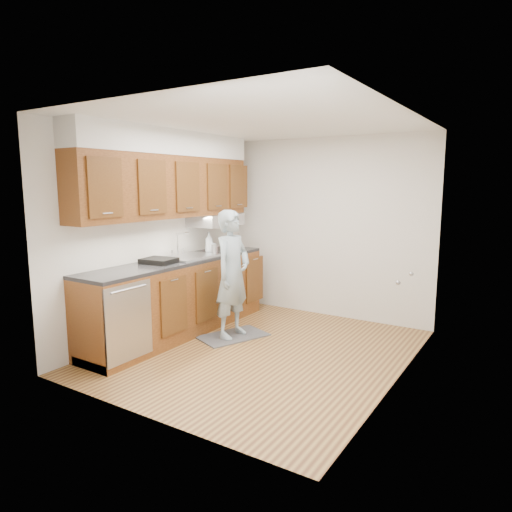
{
  "coord_description": "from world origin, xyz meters",
  "views": [
    {
      "loc": [
        2.56,
        -4.18,
        1.86
      ],
      "look_at": [
        -0.23,
        0.25,
        1.03
      ],
      "focal_mm": 32.0,
      "sensor_mm": 36.0,
      "label": 1
    }
  ],
  "objects_px": {
    "soap_bottle_b": "(212,246)",
    "soda_can": "(224,250)",
    "person": "(232,266)",
    "soap_bottle_a": "(209,242)",
    "soap_bottle_c": "(227,245)",
    "steel_can": "(215,250)",
    "dish_rack": "(159,261)"
  },
  "relations": [
    {
      "from": "soap_bottle_b",
      "to": "soda_can",
      "type": "xyz_separation_m",
      "value": [
        0.18,
        0.03,
        -0.04
      ]
    },
    {
      "from": "person",
      "to": "soap_bottle_a",
      "type": "height_order",
      "value": "person"
    },
    {
      "from": "soap_bottle_b",
      "to": "soap_bottle_c",
      "type": "bearing_deg",
      "value": 85.87
    },
    {
      "from": "soda_can",
      "to": "steel_can",
      "type": "distance_m",
      "value": 0.12
    },
    {
      "from": "soda_can",
      "to": "steel_can",
      "type": "bearing_deg",
      "value": -123.6
    },
    {
      "from": "soap_bottle_c",
      "to": "soda_can",
      "type": "height_order",
      "value": "soap_bottle_c"
    },
    {
      "from": "person",
      "to": "soap_bottle_a",
      "type": "bearing_deg",
      "value": 59.47
    },
    {
      "from": "soap_bottle_b",
      "to": "dish_rack",
      "type": "height_order",
      "value": "soap_bottle_b"
    },
    {
      "from": "soda_can",
      "to": "dish_rack",
      "type": "distance_m",
      "value": 1.02
    },
    {
      "from": "soap_bottle_a",
      "to": "soap_bottle_c",
      "type": "relative_size",
      "value": 1.83
    },
    {
      "from": "steel_can",
      "to": "dish_rack",
      "type": "relative_size",
      "value": 0.34
    },
    {
      "from": "soda_can",
      "to": "dish_rack",
      "type": "relative_size",
      "value": 0.29
    },
    {
      "from": "dish_rack",
      "to": "soap_bottle_c",
      "type": "bearing_deg",
      "value": 80.41
    },
    {
      "from": "person",
      "to": "soda_can",
      "type": "xyz_separation_m",
      "value": [
        -0.45,
        0.44,
        0.1
      ]
    },
    {
      "from": "soap_bottle_c",
      "to": "dish_rack",
      "type": "xyz_separation_m",
      "value": [
        -0.06,
        -1.3,
        -0.05
      ]
    },
    {
      "from": "soap_bottle_c",
      "to": "steel_can",
      "type": "relative_size",
      "value": 1.22
    },
    {
      "from": "soap_bottle_a",
      "to": "steel_can",
      "type": "height_order",
      "value": "soap_bottle_a"
    },
    {
      "from": "soda_can",
      "to": "soap_bottle_a",
      "type": "bearing_deg",
      "value": -172.56
    },
    {
      "from": "soda_can",
      "to": "person",
      "type": "bearing_deg",
      "value": -44.13
    },
    {
      "from": "person",
      "to": "steel_can",
      "type": "xyz_separation_m",
      "value": [
        -0.52,
        0.34,
        0.11
      ]
    },
    {
      "from": "person",
      "to": "soap_bottle_c",
      "type": "bearing_deg",
      "value": 40.32
    },
    {
      "from": "steel_can",
      "to": "soap_bottle_a",
      "type": "bearing_deg",
      "value": 154.45
    },
    {
      "from": "soap_bottle_a",
      "to": "person",
      "type": "bearing_deg",
      "value": -31.43
    },
    {
      "from": "soda_can",
      "to": "steel_can",
      "type": "xyz_separation_m",
      "value": [
        -0.07,
        -0.1,
        0.01
      ]
    },
    {
      "from": "person",
      "to": "steel_can",
      "type": "bearing_deg",
      "value": 57.87
    },
    {
      "from": "soap_bottle_b",
      "to": "soda_can",
      "type": "distance_m",
      "value": 0.19
    },
    {
      "from": "person",
      "to": "soda_can",
      "type": "distance_m",
      "value": 0.64
    },
    {
      "from": "soap_bottle_a",
      "to": "soap_bottle_b",
      "type": "distance_m",
      "value": 0.06
    },
    {
      "from": "soap_bottle_a",
      "to": "soap_bottle_c",
      "type": "distance_m",
      "value": 0.34
    },
    {
      "from": "soap_bottle_b",
      "to": "steel_can",
      "type": "bearing_deg",
      "value": -33.92
    },
    {
      "from": "soap_bottle_c",
      "to": "soda_can",
      "type": "xyz_separation_m",
      "value": [
        0.16,
        -0.3,
        -0.02
      ]
    },
    {
      "from": "soda_can",
      "to": "steel_can",
      "type": "relative_size",
      "value": 0.84
    }
  ]
}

